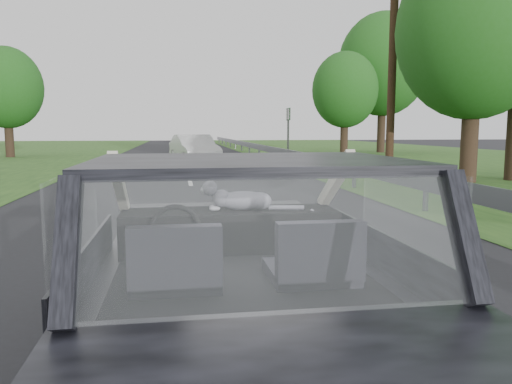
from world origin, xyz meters
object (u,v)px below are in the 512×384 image
object	(u,v)px
other_car	(194,150)
utility_pole	(393,52)
highway_sign	(288,134)
cat	(243,199)
subject_car	(240,269)

from	to	relation	value
other_car	utility_pole	bearing A→B (deg)	-51.72
other_car	utility_pole	distance (m)	9.21
highway_sign	utility_pole	world-z (taller)	utility_pole
cat	utility_pole	bearing A→B (deg)	65.74
subject_car	other_car	world-z (taller)	subject_car
cat	subject_car	bearing A→B (deg)	-95.49
cat	utility_pole	size ratio (longest dim) A/B	0.07
subject_car	utility_pole	xyz separation A→B (m)	(6.84, 13.18, 3.46)
cat	highway_sign	world-z (taller)	highway_sign
subject_car	cat	distance (m)	0.72
cat	utility_pole	distance (m)	14.59
subject_car	cat	world-z (taller)	subject_car
utility_pole	highway_sign	bearing A→B (deg)	96.96
other_car	highway_sign	bearing A→B (deg)	31.07
cat	highway_sign	size ratio (longest dim) A/B	0.20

